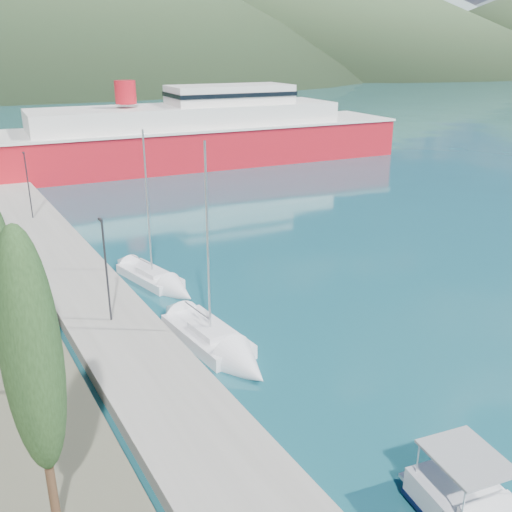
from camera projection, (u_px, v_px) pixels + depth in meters
ground at (7, 124)px, 122.49m from camera, size 1400.00×1400.00×0.00m
quay at (68, 268)px, 41.94m from camera, size 5.00×88.00×0.80m
lamp_posts at (106, 267)px, 31.98m from camera, size 0.15×49.54×6.06m
sailboat_near at (227, 352)px, 30.56m from camera, size 3.26×8.80×12.39m
sailboat_mid at (165, 284)px, 39.38m from camera, size 3.65×8.27×11.53m
ferry at (191, 137)px, 80.15m from camera, size 62.60×18.28×12.26m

